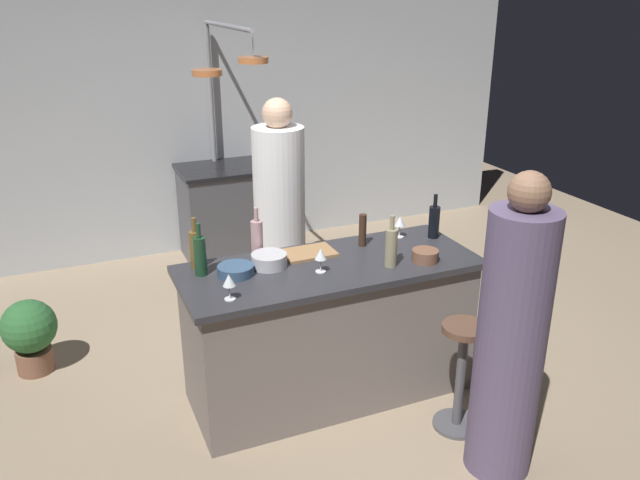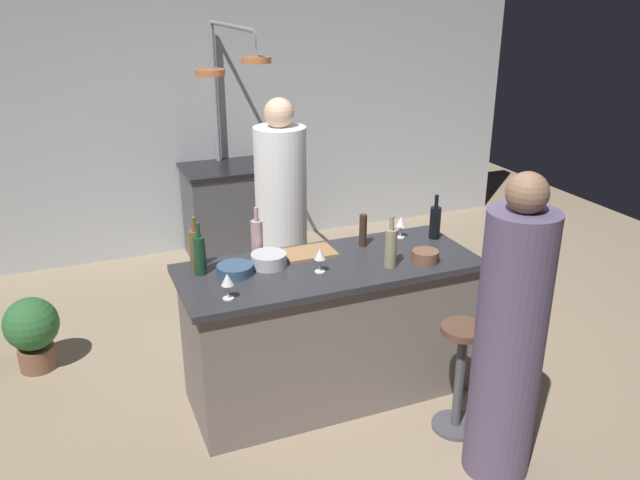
% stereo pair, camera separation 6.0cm
% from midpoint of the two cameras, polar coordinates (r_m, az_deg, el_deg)
% --- Properties ---
extents(ground_plane, '(9.00, 9.00, 0.00)m').
position_cam_midpoint_polar(ground_plane, '(4.29, 0.40, -13.22)').
color(ground_plane, gray).
extents(back_wall, '(6.40, 0.16, 2.60)m').
position_cam_midpoint_polar(back_wall, '(6.35, -10.12, 10.80)').
color(back_wall, '#B2B7BC').
rests_on(back_wall, ground_plane).
extents(kitchen_island, '(1.80, 0.72, 0.90)m').
position_cam_midpoint_polar(kitchen_island, '(4.05, 0.41, -7.94)').
color(kitchen_island, slate).
rests_on(kitchen_island, ground_plane).
extents(stove_range, '(0.80, 0.64, 0.89)m').
position_cam_midpoint_polar(stove_range, '(6.18, -8.73, 2.41)').
color(stove_range, '#47474C').
rests_on(stove_range, ground_plane).
extents(chef, '(0.37, 0.37, 1.75)m').
position_cam_midpoint_polar(chef, '(4.70, -3.93, 1.10)').
color(chef, white).
rests_on(chef, ground_plane).
extents(bar_stool_right, '(0.28, 0.28, 0.68)m').
position_cam_midpoint_polar(bar_stool_right, '(3.87, 11.91, -11.33)').
color(bar_stool_right, '#4C4C51').
rests_on(bar_stool_right, ground_plane).
extents(guest_right, '(0.35, 0.35, 1.66)m').
position_cam_midpoint_polar(guest_right, '(3.43, 16.02, -8.60)').
color(guest_right, '#594C6B').
rests_on(guest_right, ground_plane).
extents(overhead_pot_rack, '(0.58, 1.35, 2.17)m').
position_cam_midpoint_polar(overhead_pot_rack, '(5.54, -8.94, 12.63)').
color(overhead_pot_rack, gray).
rests_on(overhead_pot_rack, ground_plane).
extents(potted_plant, '(0.36, 0.36, 0.52)m').
position_cam_midpoint_polar(potted_plant, '(4.77, -24.59, -7.39)').
color(potted_plant, brown).
rests_on(potted_plant, ground_plane).
extents(cutting_board, '(0.32, 0.22, 0.02)m').
position_cam_midpoint_polar(cutting_board, '(3.99, -1.45, -1.14)').
color(cutting_board, '#997047').
rests_on(cutting_board, kitchen_island).
extents(pepper_mill, '(0.05, 0.05, 0.21)m').
position_cam_midpoint_polar(pepper_mill, '(4.09, 3.36, 0.87)').
color(pepper_mill, '#382319').
rests_on(pepper_mill, kitchen_island).
extents(wine_bottle_white, '(0.07, 0.07, 0.32)m').
position_cam_midpoint_polar(wine_bottle_white, '(3.80, 5.85, -0.60)').
color(wine_bottle_white, gray).
rests_on(wine_bottle_white, kitchen_island).
extents(wine_bottle_green, '(0.07, 0.07, 0.31)m').
position_cam_midpoint_polar(wine_bottle_green, '(3.73, -11.00, -1.32)').
color(wine_bottle_green, '#193D23').
rests_on(wine_bottle_green, kitchen_island).
extents(wine_bottle_amber, '(0.07, 0.07, 0.31)m').
position_cam_midpoint_polar(wine_bottle_amber, '(3.83, -11.36, -0.76)').
color(wine_bottle_amber, brown).
rests_on(wine_bottle_amber, kitchen_island).
extents(wine_bottle_dark, '(0.07, 0.07, 0.30)m').
position_cam_midpoint_polar(wine_bottle_dark, '(4.28, 9.65, 1.65)').
color(wine_bottle_dark, black).
rests_on(wine_bottle_dark, kitchen_island).
extents(wine_bottle_rose, '(0.07, 0.07, 0.32)m').
position_cam_midpoint_polar(wine_bottle_rose, '(3.92, -6.03, 0.14)').
color(wine_bottle_rose, '#B78C8E').
rests_on(wine_bottle_rose, kitchen_island).
extents(wine_glass_near_right_guest, '(0.07, 0.07, 0.15)m').
position_cam_midpoint_polar(wine_glass_near_right_guest, '(3.42, -8.55, -3.65)').
color(wine_glass_near_right_guest, silver).
rests_on(wine_glass_near_right_guest, kitchen_island).
extents(wine_glass_near_left_guest, '(0.07, 0.07, 0.15)m').
position_cam_midpoint_polar(wine_glass_near_left_guest, '(3.70, -0.42, -1.36)').
color(wine_glass_near_left_guest, silver).
rests_on(wine_glass_near_left_guest, kitchen_island).
extents(wine_glass_by_chef, '(0.07, 0.07, 0.15)m').
position_cam_midpoint_polar(wine_glass_by_chef, '(4.25, 6.67, 1.58)').
color(wine_glass_by_chef, silver).
rests_on(wine_glass_by_chef, kitchen_island).
extents(mixing_bowl_wooden, '(0.16, 0.16, 0.07)m').
position_cam_midpoint_polar(mixing_bowl_wooden, '(3.92, 8.85, -1.38)').
color(mixing_bowl_wooden, brown).
rests_on(mixing_bowl_wooden, kitchen_island).
extents(mixing_bowl_blue, '(0.21, 0.21, 0.06)m').
position_cam_midpoint_polar(mixing_bowl_blue, '(3.73, -7.93, -2.66)').
color(mixing_bowl_blue, '#334C6B').
rests_on(mixing_bowl_blue, kitchen_island).
extents(mixing_bowl_steel, '(0.21, 0.21, 0.08)m').
position_cam_midpoint_polar(mixing_bowl_steel, '(3.81, -4.97, -1.80)').
color(mixing_bowl_steel, '#B7B7BC').
rests_on(mixing_bowl_steel, kitchen_island).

